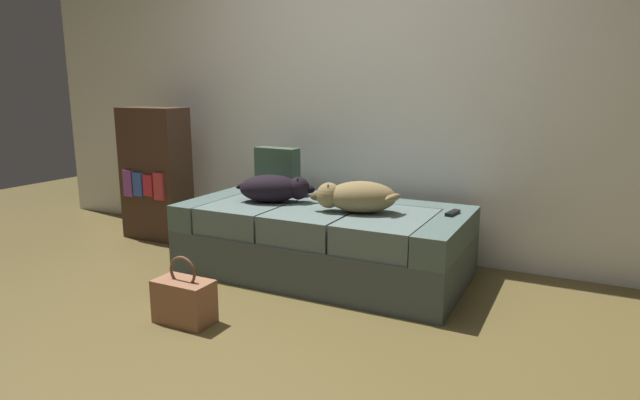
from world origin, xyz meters
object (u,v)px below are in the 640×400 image
object	(u,v)px
throw_pillow	(277,170)
handbag	(184,300)
dog_dark	(275,188)
tv_remote	(453,213)
dog_tan	(356,197)
bookshelf	(156,174)
couch	(323,240)

from	to	relation	value
throw_pillow	handbag	bearing A→B (deg)	-81.41
dog_dark	tv_remote	distance (m)	1.21
dog_dark	tv_remote	bearing A→B (deg)	8.59
dog_tan	tv_remote	size ratio (longest dim) A/B	3.82
throw_pillow	dog_tan	bearing A→B (deg)	-23.45
dog_dark	dog_tan	bearing A→B (deg)	-2.72
dog_tan	dog_dark	bearing A→B (deg)	177.28
dog_tan	handbag	size ratio (longest dim) A/B	1.51
tv_remote	throw_pillow	world-z (taller)	throw_pillow
dog_dark	bookshelf	world-z (taller)	bookshelf
handbag	bookshelf	xyz separation A→B (m)	(-1.34, 1.23, 0.42)
throw_pillow	bookshelf	world-z (taller)	bookshelf
tv_remote	bookshelf	world-z (taller)	bookshelf
dog_dark	handbag	world-z (taller)	dog_dark
dog_dark	tv_remote	xyz separation A→B (m)	(1.20, 0.18, -0.09)
dog_tan	bookshelf	bearing A→B (deg)	172.43
couch	dog_tan	bearing A→B (deg)	-15.27
throw_pillow	handbag	size ratio (longest dim) A/B	0.90
tv_remote	handbag	world-z (taller)	tv_remote
couch	tv_remote	distance (m)	0.89
dog_tan	handbag	distance (m)	1.23
throw_pillow	bookshelf	size ratio (longest dim) A/B	0.31
couch	handbag	world-z (taller)	couch
dog_dark	dog_tan	size ratio (longest dim) A/B	0.95
couch	dog_dark	size ratio (longest dim) A/B	3.50
couch	throw_pillow	bearing A→B (deg)	152.73
dog_tan	tv_remote	distance (m)	0.62
tv_remote	bookshelf	xyz separation A→B (m)	(-2.50, 0.05, 0.06)
dog_dark	tv_remote	world-z (taller)	dog_dark
handbag	dog_dark	bearing A→B (deg)	91.76
couch	bookshelf	size ratio (longest dim) A/B	1.73
couch	tv_remote	bearing A→B (deg)	9.28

